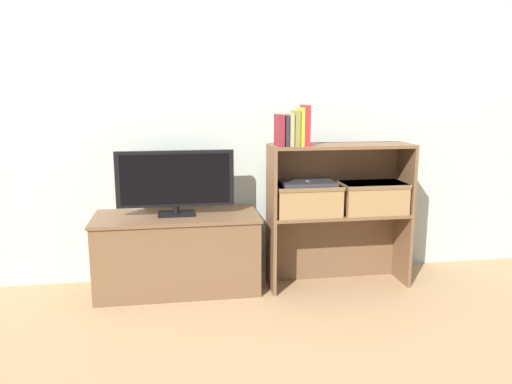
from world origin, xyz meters
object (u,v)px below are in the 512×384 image
book_crimson (305,125)px  book_charcoal (285,130)px  book_tan (290,130)px  tv_stand (178,252)px  book_maroon (279,130)px  tv (175,181)px  book_olive (296,128)px  laptop (308,183)px  book_mustard (300,127)px  storage_basket_left (307,198)px  storage_basket_right (373,196)px

book_crimson → book_charcoal: bearing=180.0°
book_charcoal → book_tan: (0.03, 0.00, 0.01)m
tv_stand → book_crimson: 1.11m
book_maroon → tv: bearing=170.0°
book_olive → laptop: bearing=11.6°
book_maroon → book_mustard: bearing=0.0°
book_crimson → storage_basket_left: bearing=32.1°
book_tan → storage_basket_left: 0.44m
tv → storage_basket_right: (1.22, -0.09, -0.12)m
book_olive → book_maroon: bearing=180.0°
storage_basket_left → storage_basket_right: 0.42m
book_crimson → storage_basket_left: book_crimson is taller
book_tan → storage_basket_left: (0.12, 0.02, -0.42)m
tv_stand → storage_basket_left: storage_basket_left is taller
book_mustard → book_crimson: (0.03, 0.00, 0.01)m
book_olive → book_charcoal: bearing=180.0°
tv_stand → laptop: size_ratio=3.05×
book_mustard → book_crimson: bearing=0.0°
tv_stand → book_olive: size_ratio=4.86×
tv_stand → storage_basket_right: (1.22, -0.09, 0.34)m
book_charcoal → laptop: 0.36m
tv_stand → laptop: (0.80, -0.09, 0.43)m
book_crimson → storage_basket_left: size_ratio=0.59×
book_olive → storage_basket_right: (0.51, 0.02, -0.43)m
tv → storage_basket_right: size_ratio=1.76×
book_charcoal → storage_basket_right: (0.57, 0.02, -0.42)m
storage_basket_right → storage_basket_left: bearing=180.0°
tv → storage_basket_left: bearing=-6.5°
book_tan → laptop: bearing=8.4°
book_charcoal → book_crimson: 0.12m
tv → tv_stand: bearing=90.0°
tv_stand → book_maroon: 0.98m
tv → laptop: size_ratio=2.14×
tv → book_mustard: book_mustard is taller
tv_stand → book_charcoal: 1.00m
tv → laptop: 0.80m
book_mustard → book_maroon: bearing=180.0°
book_charcoal → book_olive: 0.06m
tv_stand → storage_basket_left: size_ratio=2.50×
tv_stand → storage_basket_right: storage_basket_right is taller
book_tan → storage_basket_right: book_tan is taller
book_maroon → laptop: book_maroon is taller
book_maroon → laptop: (0.18, 0.02, -0.32)m
book_crimson → tv_stand: bearing=171.9°
book_tan → book_maroon: bearing=180.0°
book_maroon → book_olive: size_ratio=0.90×
book_maroon → book_charcoal: size_ratio=1.03×
book_crimson → laptop: bearing=32.1°
book_maroon → storage_basket_right: size_ratio=0.46×
book_charcoal → book_mustard: bearing=0.0°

